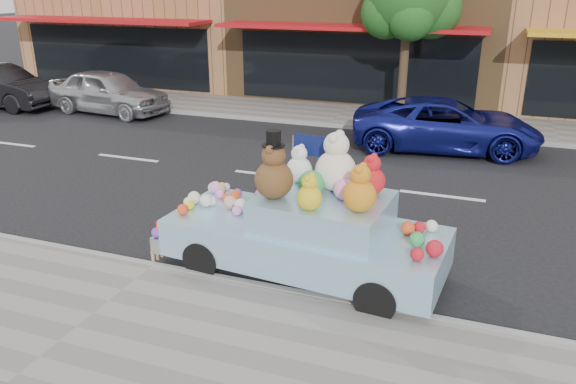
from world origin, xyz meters
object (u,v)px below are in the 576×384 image
at_px(street_tree, 409,3).
at_px(art_car, 307,226).
at_px(car_blue, 446,125).
at_px(car_silver, 108,92).

xyz_separation_m(street_tree, art_car, (0.29, -10.78, -2.88)).
relative_size(car_blue, art_car, 1.08).
bearing_deg(street_tree, car_blue, -59.99).
bearing_deg(car_silver, art_car, -123.90).
height_order(car_silver, art_car, art_car).
relative_size(car_silver, car_blue, 0.88).
height_order(street_tree, car_blue, street_tree).
xyz_separation_m(car_silver, car_blue, (11.41, -0.60, -0.06)).
bearing_deg(art_car, car_blue, 85.16).
height_order(street_tree, art_car, street_tree).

